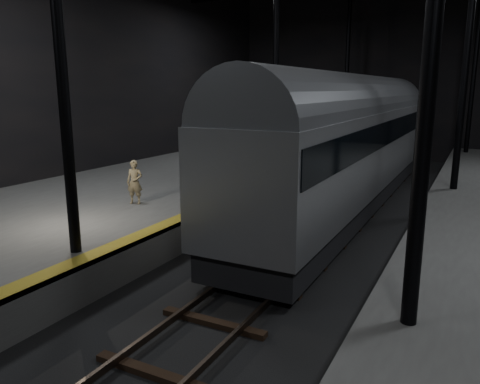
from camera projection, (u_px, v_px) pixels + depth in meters
The scene contains 6 objects.
ground at pixel (285, 263), 13.20m from camera, with size 44.00×44.00×0.00m, color black.
platform_left at pixel (87, 214), 16.45m from camera, with size 9.00×43.80×1.00m, color #4B4B49.
tactile_strip at pixel (188, 215), 14.44m from camera, with size 0.50×43.80×0.01m, color olive.
track at pixel (285, 261), 13.18m from camera, with size 2.40×43.00×0.24m.
train at pixel (351, 137), 18.46m from camera, with size 2.94×19.64×5.25m.
woman at pixel (135, 182), 15.70m from camera, with size 0.54×0.36×1.48m, color #96845C.
Camera 1 is at (4.59, -11.64, 4.82)m, focal length 35.00 mm.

